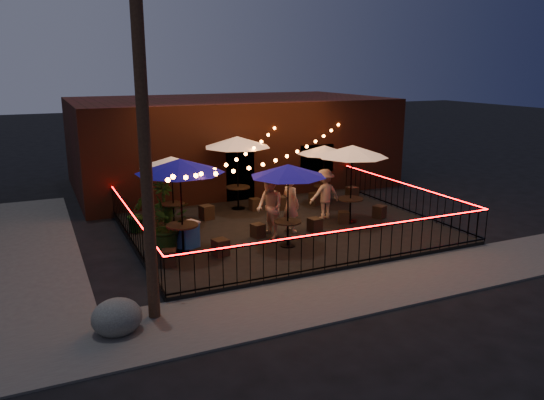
{
  "coord_description": "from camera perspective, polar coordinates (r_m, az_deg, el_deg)",
  "views": [
    {
      "loc": [
        -7.5,
        -13.47,
        5.43
      ],
      "look_at": [
        -0.7,
        1.42,
        1.28
      ],
      "focal_mm": 35.0,
      "sensor_mm": 36.0,
      "label": 1
    }
  ],
  "objects": [
    {
      "name": "festoon_lights",
      "position": [
        16.75,
        -1.36,
        4.2
      ],
      "size": [
        10.02,
        8.72,
        1.32
      ],
      "color": "orange",
      "rests_on": "ground"
    },
    {
      "name": "bistro_chair_6",
      "position": [
        19.96,
        -1.83,
        -0.47
      ],
      "size": [
        0.4,
        0.4,
        0.45
      ],
      "primitive_type": "cube",
      "rotation": [
        0.0,
        0.0,
        0.05
      ],
      "color": "black",
      "rests_on": "patio"
    },
    {
      "name": "bistro_chair_0",
      "position": [
        14.73,
        -10.99,
        -6.13
      ],
      "size": [
        0.46,
        0.46,
        0.45
      ],
      "primitive_type": "cube",
      "rotation": [
        0.0,
        0.0,
        -0.24
      ],
      "color": "black",
      "rests_on": "patio"
    },
    {
      "name": "patron_a",
      "position": [
        17.24,
        2.04,
        -0.41
      ],
      "size": [
        0.63,
        0.78,
        1.86
      ],
      "primitive_type": "imported",
      "rotation": [
        0.0,
        0.0,
        1.87
      ],
      "color": "tan",
      "rests_on": "patio"
    },
    {
      "name": "patron_c",
      "position": [
        18.82,
        5.68,
        0.65
      ],
      "size": [
        1.16,
        0.68,
        1.78
      ],
      "primitive_type": "imported",
      "rotation": [
        0.0,
        0.0,
        3.16
      ],
      "color": "tan",
      "rests_on": "patio"
    },
    {
      "name": "utility_pole",
      "position": [
        11.16,
        -13.59,
        6.46
      ],
      "size": [
        0.26,
        0.26,
        8.0
      ],
      "primitive_type": "cylinder",
      "color": "#311F14",
      "rests_on": "ground"
    },
    {
      "name": "cafe_table_1",
      "position": [
        18.09,
        -10.78,
        3.98
      ],
      "size": [
        2.27,
        2.27,
        2.35
      ],
      "rotation": [
        0.0,
        0.0,
        -0.07
      ],
      "color": "black",
      "rests_on": "patio"
    },
    {
      "name": "bistro_chair_4",
      "position": [
        16.82,
        -1.53,
        -3.31
      ],
      "size": [
        0.45,
        0.45,
        0.43
      ],
      "primitive_type": "cube",
      "rotation": [
        0.0,
        0.0,
        0.26
      ],
      "color": "black",
      "rests_on": "patio"
    },
    {
      "name": "bistro_chair_5",
      "position": [
        17.42,
        4.63,
        -2.7
      ],
      "size": [
        0.44,
        0.44,
        0.46
      ],
      "primitive_type": "cube",
      "rotation": [
        0.0,
        0.0,
        3.28
      ],
      "color": "black",
      "rests_on": "patio"
    },
    {
      "name": "bistro_chair_3",
      "position": [
        18.92,
        -7.06,
        -1.32
      ],
      "size": [
        0.5,
        0.5,
        0.5
      ],
      "primitive_type": "cube",
      "rotation": [
        0.0,
        0.0,
        3.36
      ],
      "color": "black",
      "rests_on": "patio"
    },
    {
      "name": "bistro_chair_7",
      "position": [
        20.05,
        0.8,
        -0.33
      ],
      "size": [
        0.47,
        0.47,
        0.49
      ],
      "primitive_type": "cube",
      "rotation": [
        0.0,
        0.0,
        2.99
      ],
      "color": "black",
      "rests_on": "patio"
    },
    {
      "name": "bistro_chair_9",
      "position": [
        19.31,
        11.48,
        -1.26
      ],
      "size": [
        0.5,
        0.5,
        0.45
      ],
      "primitive_type": "cube",
      "rotation": [
        0.0,
        0.0,
        3.56
      ],
      "color": "black",
      "rests_on": "patio"
    },
    {
      "name": "fence_left",
      "position": [
        16.37,
        -14.71,
        -3.19
      ],
      "size": [
        0.04,
        8.0,
        1.04
      ],
      "rotation": [
        0.0,
        0.0,
        1.57
      ],
      "color": "black",
      "rests_on": "patio"
    },
    {
      "name": "bistro_chair_1",
      "position": [
        15.3,
        -5.56,
        -5.08
      ],
      "size": [
        0.48,
        0.48,
        0.48
      ],
      "primitive_type": "cube",
      "rotation": [
        0.0,
        0.0,
        3.35
      ],
      "color": "black",
      "rests_on": "patio"
    },
    {
      "name": "patron_b",
      "position": [
        16.61,
        -0.26,
        -0.77
      ],
      "size": [
        0.83,
        1.02,
        1.97
      ],
      "primitive_type": "imported",
      "rotation": [
        0.0,
        0.0,
        -1.48
      ],
      "color": "tan",
      "rests_on": "patio"
    },
    {
      "name": "bistro_chair_11",
      "position": [
        21.93,
        8.61,
        0.77
      ],
      "size": [
        0.47,
        0.47,
        0.49
      ],
      "primitive_type": "cube",
      "rotation": [
        0.0,
        0.0,
        3.31
      ],
      "color": "black",
      "rests_on": "patio"
    },
    {
      "name": "sidewalk",
      "position": [
        13.78,
        10.92,
        -9.16
      ],
      "size": [
        18.0,
        2.5,
        0.05
      ],
      "primitive_type": "cube",
      "color": "#423F3D",
      "rests_on": "ground"
    },
    {
      "name": "cafe_table_3",
      "position": [
        19.73,
        -3.75,
        6.16
      ],
      "size": [
        2.75,
        2.75,
        2.77
      ],
      "rotation": [
        0.0,
        0.0,
        0.1
      ],
      "color": "black",
      "rests_on": "patio"
    },
    {
      "name": "ground",
      "position": [
        16.34,
        4.33,
        -5.24
      ],
      "size": [
        110.0,
        110.0,
        0.0
      ],
      "primitive_type": "plane",
      "color": "black",
      "rests_on": "ground"
    },
    {
      "name": "bistro_chair_8",
      "position": [
        18.47,
        7.71,
        -1.85
      ],
      "size": [
        0.47,
        0.47,
        0.42
      ],
      "primitive_type": "cube",
      "rotation": [
        0.0,
        0.0,
        -0.43
      ],
      "color": "black",
      "rests_on": "patio"
    },
    {
      "name": "cafe_table_2",
      "position": [
        15.48,
        1.75,
        3.07
      ],
      "size": [
        2.41,
        2.41,
        2.51
      ],
      "rotation": [
        0.0,
        0.0,
        0.06
      ],
      "color": "black",
      "rests_on": "patio"
    },
    {
      "name": "cafe_table_5",
      "position": [
        20.67,
        5.65,
        5.32
      ],
      "size": [
        2.76,
        2.76,
        2.31
      ],
      "rotation": [
        0.0,
        0.0,
        0.42
      ],
      "color": "black",
      "rests_on": "patio"
    },
    {
      "name": "fence_front",
      "position": [
        14.5,
        8.19,
        -5.12
      ],
      "size": [
        10.0,
        0.04,
        1.04
      ],
      "color": "black",
      "rests_on": "patio"
    },
    {
      "name": "cafe_table_0",
      "position": [
        15.02,
        -9.89,
        3.5
      ],
      "size": [
        3.2,
        3.2,
        2.78
      ],
      "rotation": [
        0.0,
        0.0,
        -0.33
      ],
      "color": "black",
      "rests_on": "patio"
    },
    {
      "name": "fence_right",
      "position": [
        20.45,
        14.0,
        0.3
      ],
      "size": [
        0.04,
        8.0,
        1.04
      ],
      "rotation": [
        0.0,
        0.0,
        1.57
      ],
      "color": "black",
      "rests_on": "patio"
    },
    {
      "name": "brick_building",
      "position": [
        25.18,
        -4.61,
        6.34
      ],
      "size": [
        14.0,
        8.0,
        4.0
      ],
      "color": "#3E1C11",
      "rests_on": "ground"
    },
    {
      "name": "cafe_table_4",
      "position": [
        18.19,
        8.63,
        5.13
      ],
      "size": [
        2.6,
        2.6,
        2.69
      ],
      "rotation": [
        0.0,
        0.0,
        0.07
      ],
      "color": "black",
      "rests_on": "patio"
    },
    {
      "name": "bistro_chair_10",
      "position": [
        20.76,
        4.73,
        0.12
      ],
      "size": [
        0.48,
        0.48,
        0.48
      ],
      "primitive_type": "cube",
      "rotation": [
        0.0,
        0.0,
        0.18
      ],
      "color": "black",
      "rests_on": "patio"
    },
    {
      "name": "potted_shrub_c",
      "position": [
        18.8,
        -11.66,
        -0.2
      ],
      "size": [
        1.02,
        1.02,
        1.39
      ],
      "primitive_type": "imported",
      "rotation": [
        0.0,
        0.0,
        0.41
      ],
      "color": "#10390F",
      "rests_on": "patio"
    },
    {
      "name": "potted_shrub_b",
      "position": [
        17.82,
        -14.31,
        -1.41
      ],
      "size": [
        0.84,
        0.77,
        1.23
      ],
      "primitive_type": "imported",
      "rotation": [
        0.0,
        0.0,
        0.4
      ],
      "color": "#103710",
      "rests_on": "patio"
    },
    {
      "name": "patio",
      "position": [
        18.0,
        1.27,
        -3.1
      ],
      "size": [
        10.0,
        8.0,
        0.15
      ],
      "primitive_type": "cube",
      "color": "black",
      "rests_on": "ground"
    },
    {
      "name": "bistro_chair_2",
      "position": [
        18.34,
        -12.33,
        -2.06
      ],
      "size": [
        0.45,
        0.45,
        0.49
      ],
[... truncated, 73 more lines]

